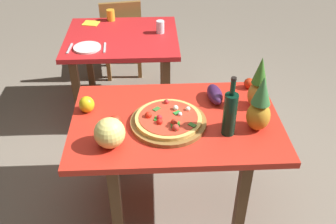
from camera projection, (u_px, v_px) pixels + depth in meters
name	position (u px, v px, depth m)	size (l,w,h in m)	color
ground_plane	(175.00, 203.00, 2.71)	(10.00, 10.00, 0.00)	gray
display_table	(176.00, 132.00, 2.33)	(1.25, 0.82, 0.75)	#54361E
background_table	(122.00, 48.00, 3.31)	(0.96, 0.83, 0.75)	#54361E
dining_chair	(121.00, 34.00, 3.92)	(0.45, 0.45, 0.85)	brown
pizza_board	(168.00, 122.00, 2.23)	(0.45, 0.45, 0.03)	brown
pizza	(168.00, 119.00, 2.22)	(0.39, 0.39, 0.06)	#E7B85A
wine_bottle	(230.00, 113.00, 2.09)	(0.08, 0.08, 0.36)	black
pineapple_left	(260.00, 107.00, 2.12)	(0.14, 0.14, 0.34)	#BD8323
pineapple_right	(258.00, 85.00, 2.30)	(0.12, 0.12, 0.34)	#B7802F
melon	(110.00, 133.00, 2.04)	(0.17, 0.17, 0.17)	#EFE277
bell_pepper	(87.00, 104.00, 2.32)	(0.09, 0.09, 0.10)	yellow
eggplant	(215.00, 94.00, 2.42)	(0.20, 0.09, 0.09)	#3B1C45
tomato_beside_pepper	(115.00, 121.00, 2.20)	(0.08, 0.08, 0.08)	red
tomato_near_board	(249.00, 83.00, 2.55)	(0.07, 0.07, 0.07)	red
drinking_glass_juice	(111.00, 15.00, 3.50)	(0.07, 0.07, 0.10)	gold
drinking_glass_water	(160.00, 27.00, 3.27)	(0.07, 0.07, 0.11)	silver
dinner_plate	(87.00, 48.00, 3.05)	(0.22, 0.22, 0.02)	white
fork_utensil	(70.00, 48.00, 3.05)	(0.02, 0.18, 0.01)	silver
knife_utensil	(105.00, 48.00, 3.06)	(0.02, 0.18, 0.01)	silver
napkin_folded	(91.00, 23.00, 3.47)	(0.14, 0.12, 0.01)	yellow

